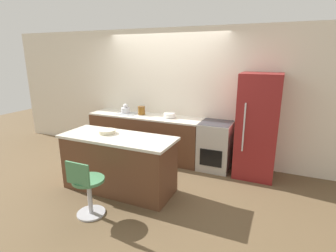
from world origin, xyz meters
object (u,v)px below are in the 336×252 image
Objects in this scene: refrigerator at (257,127)px; kettle at (126,109)px; oven_range at (215,146)px; mixing_bowl at (170,115)px; stool_chair at (87,189)px.

refrigerator is 2.68m from kettle.
mixing_bowl reaches higher than oven_range.
refrigerator reaches higher than stool_chair.
mixing_bowl is (-1.66, 0.05, 0.04)m from refrigerator.
refrigerator is 9.27× the size of kettle.
refrigerator is 2.21× the size of stool_chair.
stool_chair is at bearing -95.44° from mixing_bowl.
kettle is at bearing 110.00° from stool_chair.
oven_range is at bearing -1.04° from kettle.
stool_chair is 2.43m from kettle.
mixing_bowl is at bearing 0.00° from kettle.
kettle is 0.84× the size of mixing_bowl.
refrigerator reaches higher than mixing_bowl.
oven_range is at bearing -2.15° from mixing_bowl.
refrigerator is at bearing -1.70° from mixing_bowl.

